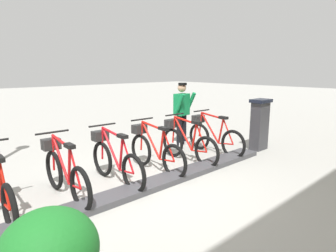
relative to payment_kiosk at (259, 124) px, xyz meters
name	(u,v)px	position (x,y,z in m)	size (l,w,h in m)	color
ground_plane	(145,190)	(-0.05, 3.70, -0.67)	(60.00, 60.00, 0.00)	#ABAAA3
dock_rail_base	(145,187)	(-0.05, 3.70, -0.62)	(0.44, 6.35, 0.10)	#47474C
payment_kiosk	(259,124)	(0.00, 0.00, 0.00)	(0.36, 0.52, 1.28)	#38383D
bike_docked_0	(213,136)	(0.57, 1.12, -0.24)	(1.72, 0.54, 1.02)	black
bike_docked_1	(186,142)	(0.57, 2.05, -0.24)	(1.72, 0.54, 1.02)	black
bike_docked_2	(154,150)	(0.57, 2.97, -0.24)	(1.72, 0.54, 1.02)	black
bike_docked_3	(114,160)	(0.57, 3.90, -0.24)	(1.72, 0.54, 1.02)	black
bike_docked_4	(64,172)	(0.57, 4.82, -0.24)	(1.72, 0.54, 1.02)	black
worker_near_rack	(182,112)	(1.61, 1.15, 0.24)	(0.50, 0.67, 1.66)	white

